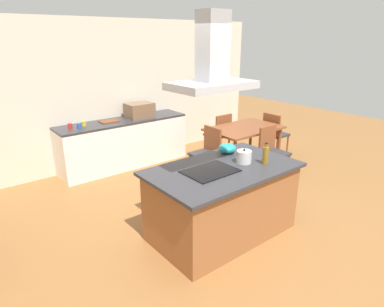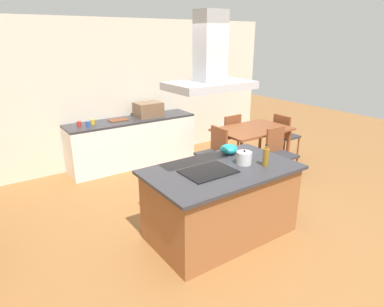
{
  "view_description": "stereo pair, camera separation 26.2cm",
  "coord_description": "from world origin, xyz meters",
  "px_view_note": "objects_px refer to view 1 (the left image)",
  "views": [
    {
      "loc": [
        -2.58,
        -2.63,
        2.38
      ],
      "look_at": [
        -0.16,
        0.4,
        1.0
      ],
      "focal_mm": 30.95,
      "sensor_mm": 36.0,
      "label": 1
    },
    {
      "loc": [
        -2.37,
        -2.79,
        2.38
      ],
      "look_at": [
        -0.16,
        0.4,
        1.0
      ],
      "focal_mm": 30.95,
      "sensor_mm": 36.0,
      "label": 2
    }
  ],
  "objects_px": {
    "coffee_mug_red": "(70,126)",
    "cutting_board": "(109,121)",
    "mixing_bowl": "(227,148)",
    "chair_facing_island": "(271,148)",
    "countertop_microwave": "(139,110)",
    "chair_at_right_end": "(274,131)",
    "range_hood": "(212,65)",
    "coffee_mug_blue": "(79,126)",
    "olive_oil_bottle": "(265,155)",
    "chair_facing_back_wall": "(220,132)",
    "chair_at_left_end": "(208,149)",
    "coffee_mug_yellow": "(84,124)",
    "cooktop": "(210,171)",
    "dining_table": "(244,132)",
    "tea_kettle": "(244,157)"
  },
  "relations": [
    {
      "from": "tea_kettle",
      "to": "dining_table",
      "type": "bearing_deg",
      "value": 42.46
    },
    {
      "from": "coffee_mug_yellow",
      "to": "chair_at_right_end",
      "type": "relative_size",
      "value": 0.1
    },
    {
      "from": "mixing_bowl",
      "to": "range_hood",
      "type": "distance_m",
      "value": 1.34
    },
    {
      "from": "chair_facing_back_wall",
      "to": "chair_facing_island",
      "type": "xyz_separation_m",
      "value": [
        0.0,
        -1.33,
        0.0
      ]
    },
    {
      "from": "coffee_mug_red",
      "to": "cutting_board",
      "type": "relative_size",
      "value": 0.26
    },
    {
      "from": "chair_at_right_end",
      "to": "chair_at_left_end",
      "type": "distance_m",
      "value": 1.83
    },
    {
      "from": "mixing_bowl",
      "to": "coffee_mug_blue",
      "type": "height_order",
      "value": "mixing_bowl"
    },
    {
      "from": "coffee_mug_red",
      "to": "coffee_mug_blue",
      "type": "xyz_separation_m",
      "value": [
        0.13,
        -0.08,
        0.0
      ]
    },
    {
      "from": "cooktop",
      "to": "chair_facing_island",
      "type": "xyz_separation_m",
      "value": [
        2.19,
        0.82,
        -0.4
      ]
    },
    {
      "from": "chair_facing_island",
      "to": "chair_at_left_end",
      "type": "relative_size",
      "value": 1.0
    },
    {
      "from": "coffee_mug_red",
      "to": "cutting_board",
      "type": "xyz_separation_m",
      "value": [
        0.73,
        0.03,
        -0.04
      ]
    },
    {
      "from": "coffee_mug_red",
      "to": "range_hood",
      "type": "xyz_separation_m",
      "value": [
        0.6,
        -2.9,
        1.16
      ]
    },
    {
      "from": "dining_table",
      "to": "chair_at_right_end",
      "type": "bearing_deg",
      "value": -0.0
    },
    {
      "from": "range_hood",
      "to": "coffee_mug_blue",
      "type": "bearing_deg",
      "value": 99.55
    },
    {
      "from": "olive_oil_bottle",
      "to": "countertop_microwave",
      "type": "height_order",
      "value": "countertop_microwave"
    },
    {
      "from": "countertop_microwave",
      "to": "dining_table",
      "type": "xyz_separation_m",
      "value": [
        1.45,
        -1.39,
        -0.37
      ]
    },
    {
      "from": "countertop_microwave",
      "to": "coffee_mug_yellow",
      "type": "relative_size",
      "value": 5.56
    },
    {
      "from": "coffee_mug_red",
      "to": "coffee_mug_yellow",
      "type": "distance_m",
      "value": 0.24
    },
    {
      "from": "tea_kettle",
      "to": "chair_at_left_end",
      "type": "relative_size",
      "value": 0.27
    },
    {
      "from": "mixing_bowl",
      "to": "dining_table",
      "type": "xyz_separation_m",
      "value": [
        1.58,
        1.14,
        -0.3
      ]
    },
    {
      "from": "mixing_bowl",
      "to": "coffee_mug_red",
      "type": "relative_size",
      "value": 2.62
    },
    {
      "from": "chair_facing_back_wall",
      "to": "chair_at_left_end",
      "type": "relative_size",
      "value": 1.0
    },
    {
      "from": "mixing_bowl",
      "to": "chair_facing_island",
      "type": "xyz_separation_m",
      "value": [
        1.58,
        0.48,
        -0.46
      ]
    },
    {
      "from": "cooktop",
      "to": "coffee_mug_blue",
      "type": "distance_m",
      "value": 2.86
    },
    {
      "from": "coffee_mug_blue",
      "to": "cutting_board",
      "type": "relative_size",
      "value": 0.26
    },
    {
      "from": "cooktop",
      "to": "chair_at_right_end",
      "type": "relative_size",
      "value": 0.67
    },
    {
      "from": "coffee_mug_blue",
      "to": "dining_table",
      "type": "xyz_separation_m",
      "value": [
        2.67,
        -1.33,
        -0.28
      ]
    },
    {
      "from": "cooktop",
      "to": "tea_kettle",
      "type": "distance_m",
      "value": 0.52
    },
    {
      "from": "countertop_microwave",
      "to": "mixing_bowl",
      "type": "bearing_deg",
      "value": -92.93
    },
    {
      "from": "tea_kettle",
      "to": "coffee_mug_blue",
      "type": "distance_m",
      "value": 3.03
    },
    {
      "from": "chair_at_left_end",
      "to": "tea_kettle",
      "type": "bearing_deg",
      "value": -116.36
    },
    {
      "from": "tea_kettle",
      "to": "cutting_board",
      "type": "bearing_deg",
      "value": 97.41
    },
    {
      "from": "olive_oil_bottle",
      "to": "chair_facing_island",
      "type": "relative_size",
      "value": 0.3
    },
    {
      "from": "mixing_bowl",
      "to": "tea_kettle",
      "type": "bearing_deg",
      "value": -103.44
    },
    {
      "from": "cutting_board",
      "to": "chair_at_left_end",
      "type": "distance_m",
      "value": 1.89
    },
    {
      "from": "mixing_bowl",
      "to": "countertop_microwave",
      "type": "height_order",
      "value": "countertop_microwave"
    },
    {
      "from": "coffee_mug_yellow",
      "to": "countertop_microwave",
      "type": "bearing_deg",
      "value": -1.67
    },
    {
      "from": "mixing_bowl",
      "to": "cutting_board",
      "type": "height_order",
      "value": "mixing_bowl"
    },
    {
      "from": "cutting_board",
      "to": "cooktop",
      "type": "bearing_deg",
      "value": -92.54
    },
    {
      "from": "countertop_microwave",
      "to": "chair_at_right_end",
      "type": "bearing_deg",
      "value": -30.45
    },
    {
      "from": "chair_facing_back_wall",
      "to": "chair_at_left_end",
      "type": "distance_m",
      "value": 1.13
    },
    {
      "from": "chair_at_left_end",
      "to": "coffee_mug_red",
      "type": "bearing_deg",
      "value": 143.07
    },
    {
      "from": "olive_oil_bottle",
      "to": "dining_table",
      "type": "height_order",
      "value": "olive_oil_bottle"
    },
    {
      "from": "tea_kettle",
      "to": "cooktop",
      "type": "bearing_deg",
      "value": 175.09
    },
    {
      "from": "chair_facing_back_wall",
      "to": "countertop_microwave",
      "type": "bearing_deg",
      "value": 153.43
    },
    {
      "from": "cooktop",
      "to": "chair_at_right_end",
      "type": "height_order",
      "value": "cooktop"
    },
    {
      "from": "cutting_board",
      "to": "chair_facing_island",
      "type": "xyz_separation_m",
      "value": [
        2.06,
        -2.11,
        -0.4
      ]
    },
    {
      "from": "chair_facing_island",
      "to": "chair_facing_back_wall",
      "type": "bearing_deg",
      "value": 90.0
    },
    {
      "from": "countertop_microwave",
      "to": "chair_facing_back_wall",
      "type": "bearing_deg",
      "value": -26.57
    },
    {
      "from": "olive_oil_bottle",
      "to": "cutting_board",
      "type": "distance_m",
      "value": 3.22
    }
  ]
}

